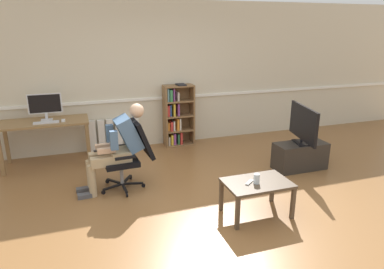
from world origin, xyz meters
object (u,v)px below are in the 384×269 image
(computer_mouse, at_px, (63,120))
(drinking_glass, at_px, (257,179))
(office_chair, at_px, (131,152))
(coffee_table, at_px, (257,186))
(person_seated, at_px, (118,146))
(tv_screen, at_px, (303,124))
(computer_desk, at_px, (45,127))
(spare_remote, at_px, (249,182))
(keyboard, at_px, (46,122))
(imac_monitor, at_px, (45,105))
(bookshelf, at_px, (177,116))
(radiator, at_px, (115,134))
(tv_stand, at_px, (300,156))

(computer_mouse, distance_m, drinking_glass, 3.31)
(office_chair, relative_size, coffee_table, 1.24)
(person_seated, bearing_deg, tv_screen, 82.03)
(computer_desk, relative_size, spare_remote, 9.20)
(tv_screen, bearing_deg, keyboard, 82.71)
(keyboard, relative_size, spare_remote, 2.59)
(office_chair, height_order, spare_remote, office_chair)
(keyboard, xyz_separation_m, office_chair, (1.15, -1.16, -0.24))
(imac_monitor, distance_m, tv_screen, 4.18)
(bookshelf, relative_size, office_chair, 1.23)
(radiator, bearing_deg, imac_monitor, -164.27)
(coffee_table, bearing_deg, radiator, 114.73)
(person_seated, bearing_deg, bookshelf, 136.66)
(spare_remote, bearing_deg, computer_desk, -176.07)
(computer_desk, xyz_separation_m, keyboard, (0.04, -0.14, 0.11))
(computer_mouse, height_order, bookshelf, bookshelf)
(imac_monitor, bearing_deg, keyboard, -89.37)
(radiator, distance_m, tv_screen, 3.37)
(tv_stand, bearing_deg, keyboard, 160.26)
(person_seated, relative_size, spare_remote, 8.14)
(coffee_table, bearing_deg, computer_mouse, 132.11)
(person_seated, bearing_deg, tv_stand, 82.03)
(imac_monitor, bearing_deg, person_seated, -54.86)
(bookshelf, distance_m, spare_remote, 2.85)
(office_chair, relative_size, tv_stand, 1.15)
(person_seated, distance_m, drinking_glass, 1.96)
(radiator, height_order, spare_remote, radiator)
(keyboard, distance_m, spare_remote, 3.40)
(spare_remote, bearing_deg, tv_screen, 85.80)
(computer_desk, bearing_deg, office_chair, -47.43)
(imac_monitor, xyz_separation_m, coffee_table, (2.47, -2.64, -0.63))
(computer_desk, relative_size, computer_mouse, 13.80)
(computer_desk, relative_size, person_seated, 1.13)
(computer_desk, xyz_separation_m, bookshelf, (2.34, 0.29, -0.08))
(person_seated, bearing_deg, drinking_glass, 44.80)
(tv_stand, bearing_deg, computer_desk, 158.64)
(coffee_table, xyz_separation_m, spare_remote, (-0.11, 0.00, 0.07))
(office_chair, bearing_deg, imac_monitor, -143.81)
(computer_desk, bearing_deg, person_seated, -52.21)
(bookshelf, relative_size, tv_stand, 1.41)
(person_seated, bearing_deg, computer_mouse, -152.74)
(office_chair, bearing_deg, drinking_glass, 40.86)
(bookshelf, distance_m, tv_stand, 2.41)
(tv_stand, xyz_separation_m, coffee_table, (-1.38, -1.05, 0.16))
(tv_screen, bearing_deg, spare_remote, 137.48)
(computer_desk, relative_size, tv_screen, 1.48)
(bookshelf, height_order, person_seated, person_seated)
(person_seated, bearing_deg, imac_monitor, -148.64)
(computer_mouse, height_order, drinking_glass, computer_mouse)
(computer_desk, distance_m, tv_screen, 4.18)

